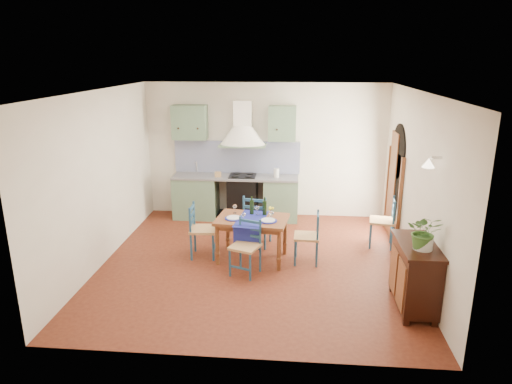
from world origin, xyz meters
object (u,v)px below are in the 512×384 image
dining_table (252,223)px  chair_near (246,246)px  sideboard (415,273)px  potted_plant (425,232)px

dining_table → chair_near: size_ratio=1.41×
chair_near → sideboard: size_ratio=0.84×
dining_table → chair_near: 0.56m
dining_table → sideboard: bearing=-30.1°
chair_near → sideboard: bearing=-19.1°
sideboard → potted_plant: size_ratio=2.23×
chair_near → potted_plant: bearing=-22.5°
potted_plant → dining_table: bearing=147.1°
dining_table → chair_near: bearing=-95.3°
dining_table → potted_plant: bearing=-32.9°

